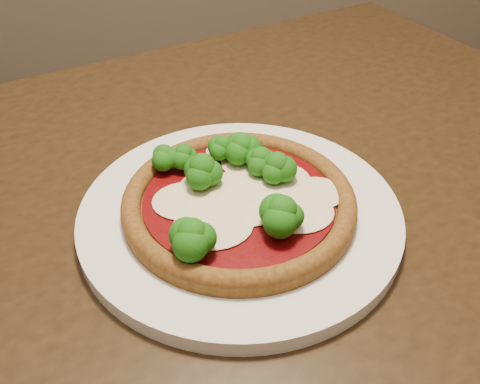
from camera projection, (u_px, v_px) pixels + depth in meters
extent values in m
cube|color=black|center=(243.00, 203.00, 0.65)|extent=(1.36, 1.21, 0.04)
cylinder|color=black|center=(344.00, 170.00, 1.33)|extent=(0.06, 0.06, 0.71)
cylinder|color=white|center=(240.00, 214.00, 0.59)|extent=(0.35, 0.35, 0.02)
cylinder|color=brown|center=(239.00, 205.00, 0.57)|extent=(0.25, 0.25, 0.01)
torus|color=brown|center=(239.00, 200.00, 0.57)|extent=(0.25, 0.25, 0.02)
cylinder|color=#670407|center=(239.00, 199.00, 0.57)|extent=(0.21, 0.21, 0.00)
ellipsoid|color=beige|center=(245.00, 197.00, 0.57)|extent=(0.11, 0.10, 0.01)
ellipsoid|color=beige|center=(225.00, 151.00, 0.64)|extent=(0.05, 0.04, 0.00)
ellipsoid|color=beige|center=(185.00, 200.00, 0.56)|extent=(0.07, 0.06, 0.01)
ellipsoid|color=beige|center=(298.00, 211.00, 0.55)|extent=(0.08, 0.07, 0.01)
ellipsoid|color=beige|center=(213.00, 225.00, 0.53)|extent=(0.08, 0.07, 0.01)
ellipsoid|color=beige|center=(207.00, 186.00, 0.58)|extent=(0.06, 0.06, 0.00)
ellipsoid|color=beige|center=(316.00, 193.00, 0.57)|extent=(0.06, 0.06, 0.00)
ellipsoid|color=beige|center=(276.00, 180.00, 0.59)|extent=(0.08, 0.07, 0.01)
ellipsoid|color=beige|center=(248.00, 163.00, 0.62)|extent=(0.06, 0.06, 0.00)
ellipsoid|color=#228014|center=(261.00, 159.00, 0.59)|extent=(0.04, 0.04, 0.03)
ellipsoid|color=#228014|center=(222.00, 146.00, 0.61)|extent=(0.04, 0.04, 0.03)
ellipsoid|color=#228014|center=(242.00, 147.00, 0.60)|extent=(0.04, 0.04, 0.04)
ellipsoid|color=#228014|center=(165.00, 155.00, 0.60)|extent=(0.04, 0.04, 0.03)
ellipsoid|color=#228014|center=(192.00, 235.00, 0.49)|extent=(0.05, 0.05, 0.04)
ellipsoid|color=#228014|center=(277.00, 166.00, 0.58)|extent=(0.04, 0.04, 0.04)
ellipsoid|color=#228014|center=(282.00, 212.00, 0.51)|extent=(0.05, 0.05, 0.04)
ellipsoid|color=#228014|center=(202.00, 169.00, 0.57)|extent=(0.05, 0.05, 0.04)
ellipsoid|color=#228014|center=(184.00, 154.00, 0.60)|extent=(0.04, 0.04, 0.03)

